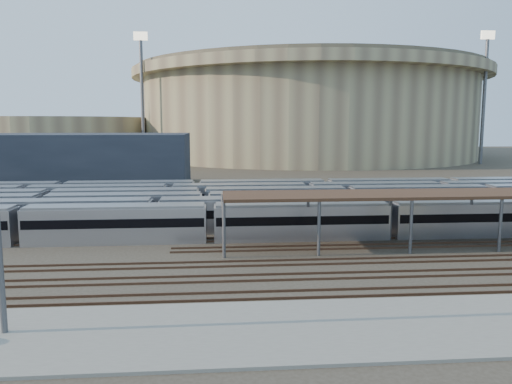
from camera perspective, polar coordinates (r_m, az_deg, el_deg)
The scene contains 10 objects.
ground at distance 44.73m, azimuth 6.77°, elevation -7.68°, with size 420.00×420.00×0.00m, color #383026.
apron at distance 29.91m, azimuth 2.92°, elevation -15.46°, with size 50.00×9.00×0.20m, color gray.
subway_trains at distance 63.52m, azimuth 9.63°, elevation -1.45°, with size 117.97×23.90×3.60m.
empty_tracks at distance 40.02m, azimuth 8.20°, elevation -9.45°, with size 170.00×9.62×0.18m.
stadium at distance 185.37m, azimuth 5.86°, elevation 9.20°, with size 124.00×124.00×32.50m.
secondary_arena at distance 179.77m, azimuth -21.39°, elevation 5.73°, with size 56.00×56.00×14.00m, color #978E66.
service_building at distance 100.95m, azimuth -19.82°, elevation 3.44°, with size 42.00×20.00×10.00m, color #1E232D.
floodlight_0 at distance 153.95m, azimuth -12.87°, elevation 10.89°, with size 4.00×1.00×38.40m.
floodlight_2 at distance 162.79m, azimuth 24.64°, elevation 10.20°, with size 4.00×1.00×38.40m.
floodlight_3 at distance 202.42m, azimuth -5.14°, elevation 10.27°, with size 4.00×1.00×38.40m.
Camera 1 is at (-8.71, -42.23, 11.92)m, focal length 35.00 mm.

